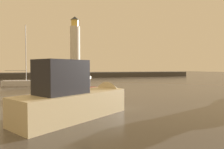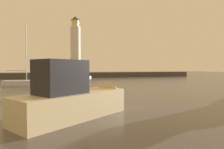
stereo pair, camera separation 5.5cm
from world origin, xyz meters
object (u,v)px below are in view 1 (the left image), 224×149
object	(u,v)px
motorboat_2	(69,90)
motorboat_3	(84,97)
sailboat_moored	(22,83)
lighthouse	(75,46)
motorboat_4	(53,84)

from	to	relation	value
motorboat_2	motorboat_3	distance (m)	8.43
motorboat_3	sailboat_moored	distance (m)	23.68
sailboat_moored	motorboat_2	bearing A→B (deg)	-67.07
sailboat_moored	lighthouse	bearing A→B (deg)	65.39
lighthouse	motorboat_2	xyz separation A→B (m)	(-5.82, -40.47, -8.94)
motorboat_4	motorboat_2	bearing A→B (deg)	-78.01
motorboat_3	motorboat_4	bearing A→B (deg)	95.61
motorboat_4	sailboat_moored	size ratio (longest dim) A/B	0.85
motorboat_4	sailboat_moored	xyz separation A→B (m)	(-4.68, 7.74, -0.27)
lighthouse	motorboat_2	distance (m)	41.85
motorboat_3	sailboat_moored	xyz separation A→B (m)	(-6.17, 22.86, -0.61)
motorboat_2	motorboat_4	size ratio (longest dim) A/B	0.75
lighthouse	motorboat_2	bearing A→B (deg)	-98.18
sailboat_moored	motorboat_3	bearing A→B (deg)	-74.89
lighthouse	motorboat_2	world-z (taller)	lighthouse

